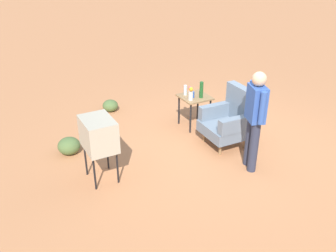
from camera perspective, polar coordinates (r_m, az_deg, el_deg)
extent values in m
plane|color=#C17A4C|center=(6.71, 9.23, -3.18)|extent=(60.00, 60.00, 0.00)
cylinder|color=#937047|center=(6.78, 5.70, -1.57)|extent=(0.05, 0.05, 0.22)
cylinder|color=#937047|center=(6.40, 8.19, -3.58)|extent=(0.05, 0.05, 0.22)
cylinder|color=#937047|center=(7.05, 9.38, -0.64)|extent=(0.05, 0.05, 0.22)
cylinder|color=#937047|center=(6.68, 11.98, -2.51)|extent=(0.05, 0.05, 0.22)
cube|color=slate|center=(6.62, 8.94, -0.45)|extent=(0.78, 0.78, 0.20)
cube|color=slate|center=(6.62, 11.48, 3.36)|extent=(0.76, 0.18, 0.64)
cube|color=slate|center=(6.76, 7.55, 2.40)|extent=(0.16, 0.69, 0.26)
cube|color=slate|center=(6.29, 10.73, 0.23)|extent=(0.16, 0.69, 0.26)
cylinder|color=black|center=(7.33, 1.73, 2.53)|extent=(0.04, 0.04, 0.61)
cylinder|color=black|center=(6.99, 3.55, 1.20)|extent=(0.04, 0.04, 0.61)
cylinder|color=black|center=(7.55, 4.68, 3.18)|extent=(0.04, 0.04, 0.61)
cylinder|color=black|center=(7.21, 6.59, 1.92)|extent=(0.04, 0.04, 0.61)
cube|color=#937047|center=(7.14, 4.22, 4.56)|extent=(0.56, 0.56, 0.03)
cylinder|color=black|center=(5.59, -7.93, -6.44)|extent=(0.03, 0.03, 0.55)
cylinder|color=black|center=(5.94, -9.48, -4.37)|extent=(0.03, 0.03, 0.55)
cylinder|color=black|center=(5.50, -11.45, -7.36)|extent=(0.03, 0.03, 0.55)
cylinder|color=black|center=(5.86, -12.80, -5.19)|extent=(0.03, 0.03, 0.55)
cube|color=#BCB299|center=(5.46, -10.87, -1.24)|extent=(0.60, 0.44, 0.48)
cube|color=#383D3F|center=(5.52, -8.66, -0.73)|extent=(0.42, 0.01, 0.34)
cylinder|color=#2D3347|center=(6.06, 12.67, -2.35)|extent=(0.14, 0.14, 0.86)
cylinder|color=#2D3347|center=(5.90, 13.31, -3.28)|extent=(0.14, 0.14, 0.86)
cube|color=#3356A8|center=(5.67, 13.71, 3.46)|extent=(0.41, 0.33, 0.56)
cylinder|color=#3356A8|center=(5.87, 12.93, 4.63)|extent=(0.09, 0.09, 0.50)
cylinder|color=#3356A8|center=(5.46, 14.60, 2.73)|extent=(0.09, 0.09, 0.50)
sphere|color=#DBAD84|center=(5.53, 14.14, 7.17)|extent=(0.22, 0.22, 0.22)
cylinder|color=#1E5623|center=(7.02, 5.26, 5.67)|extent=(0.07, 0.07, 0.32)
cylinder|color=silver|center=(7.16, 2.74, 5.65)|extent=(0.06, 0.06, 0.20)
cylinder|color=blue|center=(7.05, 3.90, 4.93)|extent=(0.07, 0.07, 0.12)
cylinder|color=silver|center=(6.92, 3.58, 4.77)|extent=(0.09, 0.09, 0.18)
sphere|color=yellow|center=(6.86, 3.62, 5.85)|extent=(0.07, 0.07, 0.07)
sphere|color=#E04C66|center=(6.90, 3.51, 5.97)|extent=(0.07, 0.07, 0.07)
sphere|color=orange|center=(6.83, 3.66, 5.74)|extent=(0.07, 0.07, 0.07)
ellipsoid|color=#516B38|center=(6.57, -15.28, -3.02)|extent=(0.39, 0.39, 0.30)
ellipsoid|color=#516B38|center=(8.07, -9.04, 3.18)|extent=(0.33, 0.33, 0.26)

